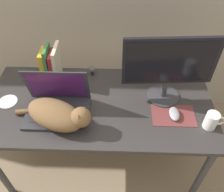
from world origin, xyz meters
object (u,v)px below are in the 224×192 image
Objects in this scene: book_row at (51,65)px; webcam at (92,70)px; mug at (212,121)px; cd_disc at (8,101)px; external_monitor at (169,67)px; laptop at (58,105)px; computer_mouse at (174,114)px; cat at (58,115)px.

book_row is 0.28m from webcam.
webcam is 0.83m from mug.
cd_disc is (-1.22, 0.15, -0.05)m from mug.
cd_disc is at bearing -175.42° from external_monitor.
external_monitor is 1.01m from cd_disc.
mug is at bearing -7.22° from cd_disc.
laptop is at bearing -167.64° from external_monitor.
laptop is 0.35m from cd_disc.
external_monitor is 7.70× the size of webcam.
book_row is at bearing 158.04° from computer_mouse.
book_row is 2.18× the size of mug.
external_monitor is 5.07× the size of computer_mouse.
external_monitor is at bearing 12.36° from laptop.
external_monitor is (0.62, 0.24, 0.17)m from cat.
external_monitor reaches higher than laptop.
computer_mouse is at bearing -21.96° from book_row.
cat is at bearing -108.63° from webcam.
laptop reaches higher than computer_mouse.
external_monitor reaches higher than computer_mouse.
external_monitor is at bearing 135.68° from mug.
webcam is (-0.52, 0.36, 0.02)m from computer_mouse.
webcam reaches higher than computer_mouse.
laptop reaches higher than book_row.
laptop reaches higher than mug.
laptop is at bearing 174.07° from mug.
cd_disc is at bearing -136.60° from book_row.
book_row reaches higher than cat.
cd_disc is at bearing -151.23° from webcam.
cd_disc is (-0.25, -0.23, -0.12)m from book_row.
webcam is (-0.47, 0.20, -0.20)m from external_monitor.
external_monitor reaches higher than cd_disc.
book_row is (-0.78, 0.32, 0.10)m from computer_mouse.
laptop is 0.69m from external_monitor.
cat is 0.40m from cd_disc.
external_monitor reaches higher than book_row.
laptop is 0.10m from cat.
computer_mouse is 0.42× the size of book_row.
computer_mouse is 1.03m from cd_disc.
cat is at bearing -159.02° from external_monitor.
webcam is 0.58× the size of cd_disc.
webcam is 0.58m from cd_disc.
external_monitor is 0.38m from mug.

